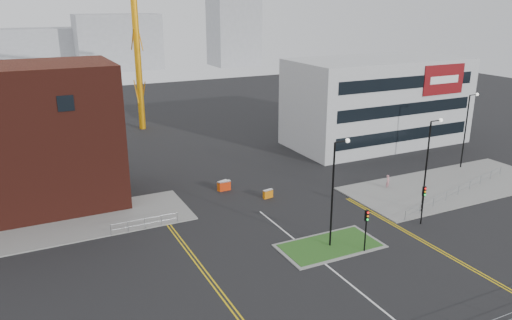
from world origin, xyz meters
The scene contains 25 objects.
ground centered at (0.00, 0.00, 0.00)m, with size 200.00×200.00×0.00m, color black.
pavement_left centered at (-20.00, 22.00, 0.06)m, with size 28.00×8.00×0.12m, color slate.
pavement_right centered at (22.00, 14.00, 0.06)m, with size 24.00×10.00×0.12m, color slate.
island_kerb centered at (2.00, 8.00, 0.04)m, with size 8.60×4.60×0.08m, color slate.
grass_island centered at (2.00, 8.00, 0.06)m, with size 8.00×4.00×0.12m, color #23541C.
office_block centered at (26.01, 31.97, 6.00)m, with size 25.00×12.20×12.00m.
streetlamp_island centered at (2.22, 8.00, 5.41)m, with size 1.46×0.36×9.18m.
streetlamp_right_near centered at (14.22, 10.00, 5.41)m, with size 1.46×0.36×9.18m.
streetlamp_right_far centered at (28.22, 18.00, 5.41)m, with size 1.46×0.36×9.18m.
traffic_light_island centered at (4.00, 5.98, 2.57)m, with size 0.28×0.33×3.65m.
traffic_light_right centered at (12.00, 7.98, 2.57)m, with size 0.28×0.33×3.65m.
railing_left centered at (-11.00, 18.00, 0.74)m, with size 6.05×0.05×1.10m.
railing_right centered at (20.50, 11.50, 0.78)m, with size 19.05×5.05×1.10m.
centre_line centered at (0.00, 2.00, 0.01)m, with size 0.15×30.00×0.01m, color silver.
yellow_left_a centered at (-9.00, 10.00, 0.01)m, with size 0.12×24.00×0.01m, color gold.
yellow_left_b centered at (-8.70, 10.00, 0.01)m, with size 0.12×24.00×0.01m, color gold.
yellow_right_a centered at (9.50, 6.00, 0.01)m, with size 0.12×20.00×0.01m, color gold.
yellow_right_b centered at (9.80, 6.00, 0.01)m, with size 0.12×20.00×0.01m, color gold.
skyline_b centered at (10.00, 130.00, 8.00)m, with size 24.00×12.00×16.00m, color gray.
skyline_c centered at (45.00, 125.00, 14.00)m, with size 14.00×12.00×28.00m, color gray.
skyline_d centered at (-8.00, 140.00, 6.00)m, with size 30.00×12.00×12.00m, color gray.
pedestrian centered at (15.29, 16.45, 0.78)m, with size 0.57×0.37×1.56m, color #B8777F.
barrier_left centered at (-1.00, 24.00, 0.57)m, with size 1.32×0.79×1.05m.
barrier_mid centered at (-0.87, 23.78, 0.59)m, with size 1.29×0.44×1.08m.
barrier_right centered at (2.33, 19.81, 0.49)m, with size 1.12×0.53×0.91m.
Camera 1 is at (-20.06, -22.82, 19.49)m, focal length 35.00 mm.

